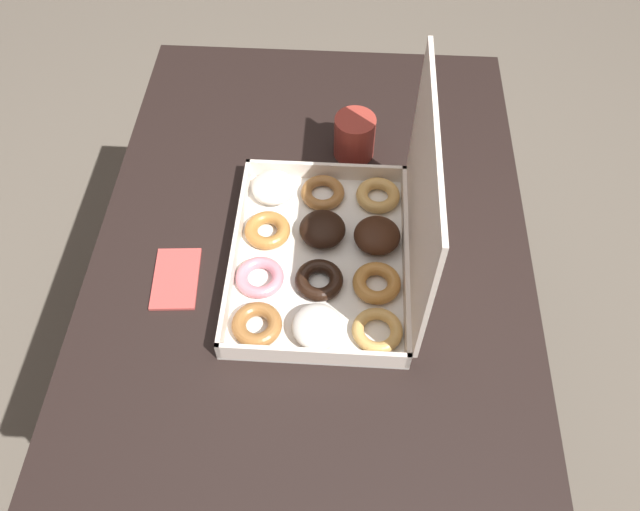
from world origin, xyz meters
TOP-DOWN VIEW (x-y plane):
  - ground_plane at (0.00, 0.00)m, footprint 8.00×8.00m
  - dining_table at (0.00, 0.00)m, footprint 1.12×0.82m
  - donut_box at (0.06, 0.05)m, footprint 0.42×0.33m
  - coffee_mug at (-0.22, 0.07)m, footprint 0.08×0.08m
  - paper_napkin at (0.12, -0.24)m, footprint 0.14×0.09m

SIDE VIEW (x-z plane):
  - ground_plane at x=0.00m, z-range 0.00..0.00m
  - dining_table at x=0.00m, z-range 0.27..1.03m
  - paper_napkin at x=0.12m, z-range 0.76..0.76m
  - coffee_mug at x=-0.22m, z-range 0.76..0.85m
  - donut_box at x=0.06m, z-range 0.64..0.98m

